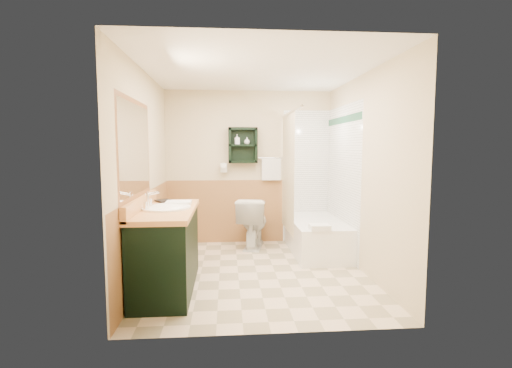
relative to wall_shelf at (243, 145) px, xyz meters
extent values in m
plane|color=beige|center=(0.10, -1.41, -1.55)|extent=(3.00, 3.00, 0.00)
cube|color=beige|center=(0.10, 0.11, -0.35)|extent=(2.60, 0.04, 2.40)
cube|color=beige|center=(-1.22, -1.41, -0.35)|extent=(0.04, 3.00, 2.40)
cube|color=beige|center=(1.42, -1.41, -0.35)|extent=(0.04, 3.00, 2.40)
cube|color=white|center=(0.10, -1.41, 0.87)|extent=(2.60, 3.00, 0.04)
cube|color=black|center=(0.00, 0.00, 0.00)|extent=(0.45, 0.15, 0.55)
cylinder|color=silver|center=(0.63, -0.66, 0.45)|extent=(0.03, 1.60, 0.03)
cube|color=black|center=(-0.89, -1.86, -1.11)|extent=(0.59, 1.38, 0.88)
cube|color=white|center=(1.03, -0.57, -1.31)|extent=(0.71, 1.50, 0.47)
imported|color=white|center=(0.14, -0.23, -1.18)|extent=(0.58, 0.84, 0.75)
cube|color=silver|center=(-0.80, -1.60, -0.65)|extent=(0.28, 0.22, 0.04)
imported|color=black|center=(-1.06, -1.42, -0.56)|extent=(0.15, 0.11, 0.22)
cube|color=silver|center=(0.92, -1.23, -1.04)|extent=(0.25, 0.21, 0.07)
imported|color=white|center=(-0.09, -0.01, 0.05)|extent=(0.10, 0.16, 0.07)
imported|color=white|center=(0.06, -0.01, 0.06)|extent=(0.11, 0.13, 0.08)
camera|label=1|loc=(-0.25, -5.78, -0.03)|focal=26.00mm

